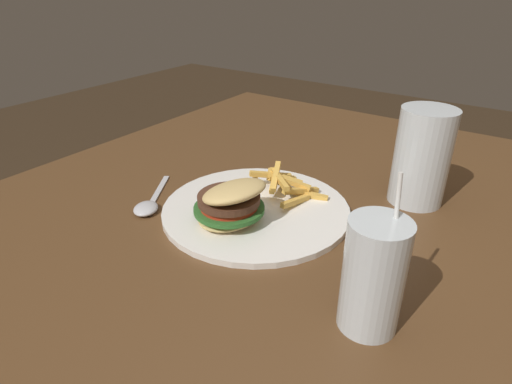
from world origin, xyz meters
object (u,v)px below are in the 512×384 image
at_px(beer_glass, 422,158).
at_px(juice_glass, 373,278).
at_px(spoon, 149,206).
at_px(meal_plate_near, 248,206).

xyz_separation_m(beer_glass, juice_glass, (0.33, 0.04, -0.02)).
xyz_separation_m(juice_glass, spoon, (-0.04, -0.41, -0.06)).
xyz_separation_m(meal_plate_near, spoon, (0.08, -0.15, -0.01)).
relative_size(beer_glass, spoon, 1.12).
bearing_deg(meal_plate_near, spoon, -63.79).
distance_m(meal_plate_near, spoon, 0.17).
bearing_deg(spoon, meal_plate_near, 84.78).
relative_size(meal_plate_near, spoon, 2.11).
height_order(beer_glass, spoon, beer_glass).
bearing_deg(juice_glass, spoon, -95.69).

